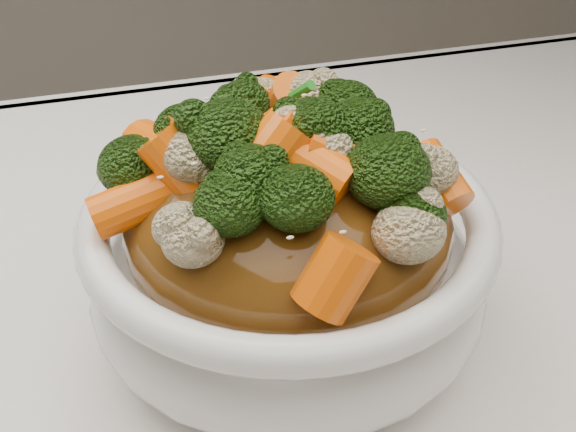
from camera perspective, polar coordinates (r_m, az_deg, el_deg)
name	(u,v)px	position (r m, az deg, el deg)	size (l,w,h in m)	color
tablecloth	(218,381)	(0.43, -5.97, -13.70)	(1.20, 0.80, 0.04)	white
bowl	(288,264)	(0.40, 0.00, -4.10)	(0.23, 0.23, 0.09)	white
sauce_base	(288,221)	(0.38, 0.00, -0.40)	(0.19, 0.19, 0.10)	#59340F
carrots	(288,114)	(0.35, 0.00, 8.67)	(0.19, 0.19, 0.05)	#FE6508
broccoli	(288,115)	(0.35, 0.00, 8.51)	(0.19, 0.19, 0.05)	black
cauliflower	(288,119)	(0.35, 0.00, 8.20)	(0.19, 0.19, 0.04)	beige
scallions	(288,112)	(0.35, 0.00, 8.83)	(0.14, 0.14, 0.02)	#248D20
sesame_seeds	(288,112)	(0.35, 0.00, 8.83)	(0.17, 0.17, 0.01)	beige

